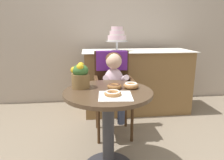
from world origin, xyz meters
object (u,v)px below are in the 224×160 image
(donut_front, at_px, (113,93))
(donut_side, at_px, (114,86))
(seated_child, at_px, (114,79))
(wicker_chair, at_px, (112,79))
(flower_vase, at_px, (80,76))
(tiered_cake_stand, at_px, (117,36))
(donut_mid, at_px, (131,85))
(cafe_table, at_px, (108,115))

(donut_front, xyz_separation_m, donut_side, (0.04, 0.18, 0.00))
(seated_child, bearing_deg, wicker_chair, 90.00)
(donut_front, xyz_separation_m, flower_vase, (-0.24, 0.24, 0.09))
(donut_side, height_order, tiered_cake_stand, tiered_cake_stand)
(wicker_chair, height_order, flower_vase, wicker_chair)
(wicker_chair, height_order, donut_mid, wicker_chair)
(donut_mid, bearing_deg, wicker_chair, 97.04)
(donut_mid, relative_size, tiered_cake_stand, 0.38)
(donut_mid, bearing_deg, cafe_table, -164.97)
(cafe_table, distance_m, seated_child, 0.58)
(flower_vase, distance_m, tiered_cake_stand, 1.31)
(wicker_chair, bearing_deg, donut_side, -97.33)
(donut_front, bearing_deg, wicker_chair, 83.34)
(wicker_chair, distance_m, donut_front, 0.84)
(donut_mid, bearing_deg, donut_front, -134.40)
(wicker_chair, relative_size, tiered_cake_stand, 2.87)
(wicker_chair, relative_size, donut_front, 7.41)
(donut_mid, height_order, donut_side, donut_mid)
(donut_side, distance_m, flower_vase, 0.30)
(wicker_chair, distance_m, seated_child, 0.16)
(donut_mid, height_order, tiered_cake_stand, tiered_cake_stand)
(cafe_table, bearing_deg, donut_front, -79.52)
(cafe_table, xyz_separation_m, donut_side, (0.06, 0.06, 0.23))
(cafe_table, xyz_separation_m, seated_child, (0.12, 0.54, 0.17))
(donut_front, bearing_deg, cafe_table, 100.48)
(donut_front, distance_m, tiered_cake_stand, 1.49)
(tiered_cake_stand, bearing_deg, donut_mid, -92.58)
(donut_front, bearing_deg, tiered_cake_stand, 80.77)
(cafe_table, relative_size, donut_side, 6.03)
(donut_mid, xyz_separation_m, donut_side, (-0.14, 0.00, -0.00))
(cafe_table, bearing_deg, seated_child, 77.57)
(donut_side, bearing_deg, flower_vase, 168.67)
(donut_front, xyz_separation_m, donut_mid, (0.18, 0.18, 0.01))
(wicker_chair, bearing_deg, cafe_table, -101.69)
(donut_mid, bearing_deg, seated_child, 99.25)
(cafe_table, height_order, donut_side, donut_side)
(tiered_cake_stand, bearing_deg, donut_front, -99.23)
(seated_child, relative_size, flower_vase, 3.42)
(donut_mid, bearing_deg, donut_side, 178.99)
(seated_child, height_order, donut_front, seated_child)
(donut_side, relative_size, tiered_cake_stand, 0.36)
(cafe_table, height_order, seated_child, seated_child)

